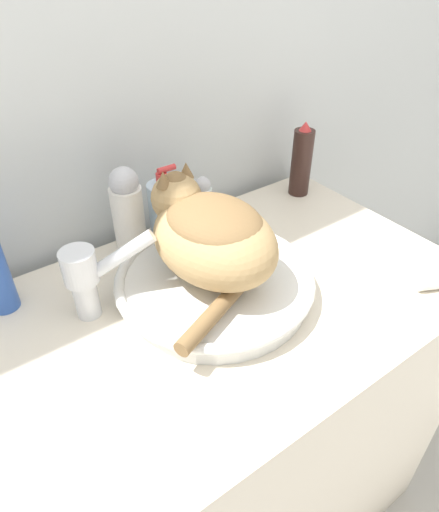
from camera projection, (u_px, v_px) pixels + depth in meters
wall_back at (99, 65)px, 0.87m from camera, size 8.00×0.05×2.40m
vanity_counter at (210, 434)px, 1.10m from camera, size 1.05×0.59×0.84m
sink_basin at (215, 282)px, 0.87m from camera, size 0.38×0.38×0.05m
cat at (210, 233)px, 0.81m from camera, size 0.28×0.30×0.18m
faucet at (88, 275)px, 0.79m from camera, size 0.16×0.09×0.16m
lotion_bottle_white at (128, 215)px, 0.92m from camera, size 0.06×0.06×0.21m
deodorant_stick at (203, 204)px, 1.02m from camera, size 0.04×0.04×0.13m
soap_pump_bottle at (165, 214)px, 0.97m from camera, size 0.06×0.06×0.18m
hairspray_can_black at (301, 161)px, 1.15m from camera, size 0.05×0.05×0.19m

